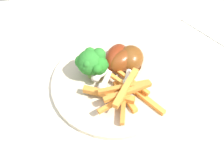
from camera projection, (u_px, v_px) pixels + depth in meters
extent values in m
cube|color=silver|center=(117.00, 106.00, 0.58)|extent=(0.95, 0.77, 0.03)
cylinder|color=#ACA695|center=(208.00, 79.00, 1.10)|extent=(0.06, 0.06, 0.71)
cylinder|color=beige|center=(112.00, 82.00, 0.59)|extent=(0.27, 0.27, 0.01)
cylinder|color=#8E9E58|center=(99.00, 74.00, 0.59)|extent=(0.02, 0.02, 0.02)
sphere|color=#247722|center=(98.00, 65.00, 0.56)|extent=(0.04, 0.04, 0.04)
sphere|color=#247722|center=(90.00, 61.00, 0.56)|extent=(0.02, 0.02, 0.02)
sphere|color=#247722|center=(95.00, 71.00, 0.55)|extent=(0.02, 0.02, 0.02)
sphere|color=#247722|center=(92.00, 66.00, 0.56)|extent=(0.02, 0.02, 0.02)
sphere|color=#247722|center=(97.00, 69.00, 0.55)|extent=(0.02, 0.02, 0.02)
sphere|color=#247722|center=(104.00, 65.00, 0.57)|extent=(0.02, 0.02, 0.02)
cylinder|color=#7CB44C|center=(91.00, 72.00, 0.59)|extent=(0.02, 0.02, 0.02)
sphere|color=#297B27|center=(90.00, 62.00, 0.56)|extent=(0.05, 0.05, 0.05)
sphere|color=#297B27|center=(96.00, 66.00, 0.56)|extent=(0.03, 0.03, 0.03)
sphere|color=#297B27|center=(99.00, 55.00, 0.56)|extent=(0.03, 0.03, 0.03)
sphere|color=#297B27|center=(87.00, 64.00, 0.54)|extent=(0.02, 0.02, 0.02)
sphere|color=#297B27|center=(82.00, 62.00, 0.56)|extent=(0.03, 0.03, 0.03)
sphere|color=#297B27|center=(90.00, 53.00, 0.56)|extent=(0.03, 0.03, 0.03)
cube|color=orange|center=(125.00, 96.00, 0.56)|extent=(0.04, 0.08, 0.01)
cube|color=orange|center=(114.00, 103.00, 0.53)|extent=(0.07, 0.04, 0.01)
cube|color=orange|center=(146.00, 99.00, 0.55)|extent=(0.07, 0.08, 0.01)
cube|color=orange|center=(120.00, 81.00, 0.56)|extent=(0.06, 0.06, 0.01)
cube|color=orange|center=(109.00, 94.00, 0.55)|extent=(0.10, 0.05, 0.01)
cube|color=orange|center=(128.00, 92.00, 0.53)|extent=(0.10, 0.04, 0.01)
cube|color=#C5752B|center=(124.00, 87.00, 0.54)|extent=(0.11, 0.02, 0.01)
cube|color=orange|center=(126.00, 86.00, 0.54)|extent=(0.06, 0.09, 0.01)
cube|color=#C5752B|center=(123.00, 107.00, 0.53)|extent=(0.02, 0.08, 0.01)
cube|color=orange|center=(132.00, 81.00, 0.56)|extent=(0.06, 0.08, 0.01)
cylinder|color=#4E240C|center=(130.00, 65.00, 0.62)|extent=(0.05, 0.05, 0.00)
ellipsoid|color=brown|center=(131.00, 58.00, 0.60)|extent=(0.07, 0.08, 0.05)
cylinder|color=beige|center=(128.00, 77.00, 0.57)|extent=(0.02, 0.03, 0.01)
sphere|color=silver|center=(127.00, 82.00, 0.56)|extent=(0.02, 0.02, 0.02)
cylinder|color=#57190A|center=(116.00, 64.00, 0.62)|extent=(0.05, 0.05, 0.00)
ellipsoid|color=maroon|center=(117.00, 58.00, 0.60)|extent=(0.08, 0.09, 0.05)
cylinder|color=beige|center=(106.00, 79.00, 0.56)|extent=(0.03, 0.04, 0.01)
sphere|color=silver|center=(102.00, 87.00, 0.55)|extent=(0.02, 0.02, 0.02)
cylinder|color=#511F0A|center=(122.00, 68.00, 0.61)|extent=(0.04, 0.04, 0.00)
ellipsoid|color=brown|center=(123.00, 61.00, 0.59)|extent=(0.09, 0.08, 0.05)
cylinder|color=beige|center=(102.00, 74.00, 0.57)|extent=(0.03, 0.03, 0.01)
sphere|color=silver|center=(96.00, 78.00, 0.57)|extent=(0.02, 0.02, 0.02)
cube|color=white|center=(223.00, 24.00, 0.72)|extent=(0.21, 0.22, 0.00)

